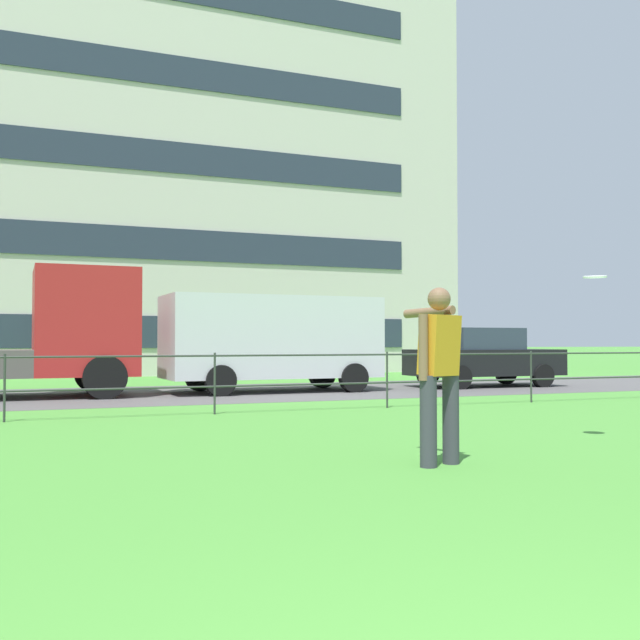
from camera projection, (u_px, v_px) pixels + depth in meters
name	position (u px, v px, depth m)	size (l,w,h in m)	color
street_strip	(87.00, 396.00, 15.96)	(80.00, 6.23, 0.01)	#565454
park_fence	(115.00, 375.00, 11.40)	(28.30, 0.04, 1.00)	#333833
person_thrower	(438.00, 369.00, 7.04)	(0.49, 0.84, 1.69)	#383842
frisbee	(595.00, 277.00, 8.76)	(0.38, 0.38, 0.06)	white
flatbed_truck_center	(11.00, 340.00, 15.51)	(7.31, 2.45, 2.75)	#B22323
panel_van_right	(272.00, 338.00, 17.46)	(5.04, 2.17, 2.24)	silver
car_black_far_right	(483.00, 357.00, 19.50)	(4.04, 1.89, 1.54)	black
apartment_building_background	(25.00, 135.00, 29.17)	(32.96, 11.41, 18.68)	beige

